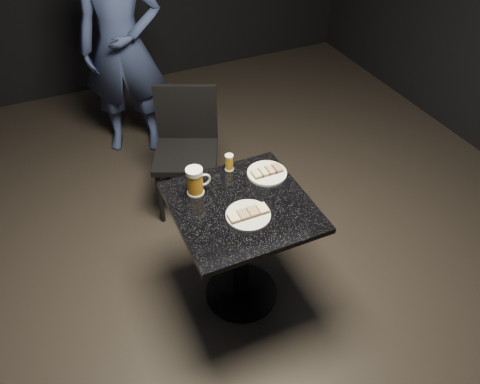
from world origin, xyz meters
name	(u,v)px	position (x,y,z in m)	size (l,w,h in m)	color
floor	(241,293)	(0.00, 0.00, 0.00)	(6.00, 6.00, 0.00)	black
plate_large	(248,215)	(-0.01, -0.09, 0.76)	(0.23, 0.23, 0.01)	silver
plate_small	(267,173)	(0.23, 0.17, 0.76)	(0.22, 0.22, 0.01)	white
patron	(122,47)	(-0.16, 1.85, 0.89)	(0.65, 0.42, 1.77)	#20254E
table	(241,237)	(0.00, 0.00, 0.51)	(0.70, 0.70, 0.75)	black
beer_mug	(195,181)	(-0.18, 0.18, 0.83)	(0.13, 0.09, 0.16)	white
beer_tumbler	(229,162)	(0.06, 0.30, 0.80)	(0.05, 0.05, 0.10)	silver
chair	(186,143)	(0.02, 0.98, 0.50)	(0.56, 0.56, 0.88)	black
canapes_on_plate_large	(248,213)	(-0.01, -0.09, 0.77)	(0.21, 0.07, 0.02)	#4C3521
canapes_on_plate_small	(267,171)	(0.23, 0.17, 0.77)	(0.17, 0.07, 0.02)	#4C3521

